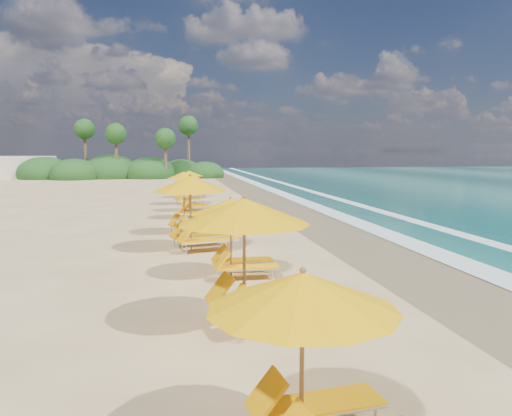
{
  "coord_description": "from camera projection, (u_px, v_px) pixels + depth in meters",
  "views": [
    {
      "loc": [
        -3.28,
        -19.12,
        3.46
      ],
      "look_at": [
        0.0,
        0.0,
        1.2
      ],
      "focal_mm": 34.43,
      "sensor_mm": 36.0,
      "label": 1
    }
  ],
  "objects": [
    {
      "name": "ground",
      "position": [
        256.0,
        238.0,
        19.67
      ],
      "size": [
        160.0,
        160.0,
        0.0
      ],
      "primitive_type": "plane",
      "color": "#DBBF81",
      "rests_on": "ground"
    },
    {
      "name": "wet_sand",
      "position": [
        351.0,
        235.0,
        20.34
      ],
      "size": [
        4.0,
        160.0,
        0.01
      ],
      "primitive_type": "cube",
      "color": "olive",
      "rests_on": "ground"
    },
    {
      "name": "surf_foam",
      "position": [
        412.0,
        232.0,
        20.79
      ],
      "size": [
        4.0,
        160.0,
        0.01
      ],
      "color": "white",
      "rests_on": "ground"
    },
    {
      "name": "station_1",
      "position": [
        316.0,
        350.0,
        5.52
      ],
      "size": [
        2.55,
        2.41,
        2.2
      ],
      "rotation": [
        0.0,
        0.0,
        0.12
      ],
      "color": "olive",
      "rests_on": "ground"
    },
    {
      "name": "station_2",
      "position": [
        254.0,
        252.0,
        9.63
      ],
      "size": [
        3.22,
        3.09,
        2.63
      ],
      "rotation": [
        0.0,
        0.0,
        0.22
      ],
      "color": "olive",
      "rests_on": "ground"
    },
    {
      "name": "station_3",
      "position": [
        237.0,
        232.0,
        13.5
      ],
      "size": [
        2.4,
        2.21,
        2.23
      ],
      "rotation": [
        0.0,
        0.0,
        0.01
      ],
      "color": "olive",
      "rests_on": "ground"
    },
    {
      "name": "station_4",
      "position": [
        196.0,
        207.0,
        17.14
      ],
      "size": [
        3.29,
        3.18,
        2.67
      ],
      "rotation": [
        0.0,
        0.0,
        0.25
      ],
      "color": "olive",
      "rests_on": "ground"
    },
    {
      "name": "station_5",
      "position": [
        188.0,
        204.0,
        20.53
      ],
      "size": [
        2.84,
        2.79,
        2.21
      ],
      "rotation": [
        0.0,
        0.0,
        0.35
      ],
      "color": "olive",
      "rests_on": "ground"
    },
    {
      "name": "station_6",
      "position": [
        192.0,
        196.0,
        25.05
      ],
      "size": [
        2.66,
        2.62,
        2.07
      ],
      "rotation": [
        0.0,
        0.0,
        -0.36
      ],
      "color": "olive",
      "rests_on": "ground"
    },
    {
      "name": "station_7",
      "position": [
        192.0,
        192.0,
        28.23
      ],
      "size": [
        2.4,
        2.3,
        2.0
      ],
      "rotation": [
        0.0,
        0.0,
        0.18
      ],
      "color": "olive",
      "rests_on": "ground"
    },
    {
      "name": "station_8",
      "position": [
        187.0,
        186.0,
        31.79
      ],
      "size": [
        2.75,
        2.67,
        2.18
      ],
      "rotation": [
        0.0,
        0.0,
        0.29
      ],
      "color": "olive",
      "rests_on": "ground"
    },
    {
      "name": "station_9",
      "position": [
        191.0,
        182.0,
        36.24
      ],
      "size": [
        2.73,
        2.72,
        2.07
      ],
      "rotation": [
        0.0,
        0.0,
        -0.46
      ],
      "color": "olive",
      "rests_on": "ground"
    },
    {
      "name": "treeline",
      "position": [
        119.0,
        170.0,
        62.44
      ],
      "size": [
        25.8,
        8.8,
        9.74
      ],
      "color": "#163D14",
      "rests_on": "ground"
    },
    {
      "name": "beach_building",
      "position": [
        24.0,
        167.0,
        62.8
      ],
      "size": [
        7.0,
        5.0,
        2.8
      ],
      "primitive_type": "cube",
      "color": "beige",
      "rests_on": "ground"
    }
  ]
}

